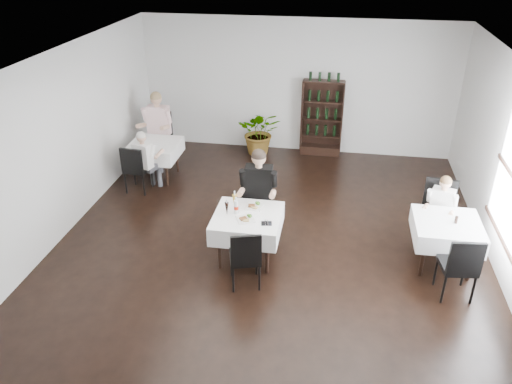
% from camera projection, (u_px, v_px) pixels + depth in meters
% --- Properties ---
extents(room_shell, '(9.00, 9.00, 9.00)m').
position_uv_depth(room_shell, '(267.00, 173.00, 7.24)').
color(room_shell, black).
rests_on(room_shell, ground).
extents(wine_shelf, '(0.90, 0.28, 1.75)m').
position_uv_depth(wine_shelf, '(322.00, 119.00, 11.21)').
color(wine_shelf, black).
rests_on(wine_shelf, ground).
extents(main_table, '(1.03, 1.03, 0.77)m').
position_uv_depth(main_table, '(247.00, 223.00, 7.69)').
color(main_table, black).
rests_on(main_table, ground).
extents(left_table, '(0.98, 0.98, 0.77)m').
position_uv_depth(left_table, '(155.00, 150.00, 10.23)').
color(left_table, black).
rests_on(left_table, ground).
extents(right_table, '(0.98, 0.98, 0.77)m').
position_uv_depth(right_table, '(447.00, 231.00, 7.51)').
color(right_table, black).
rests_on(right_table, ground).
extents(potted_tree, '(1.02, 0.90, 1.05)m').
position_uv_depth(potted_tree, '(260.00, 132.00, 11.38)').
color(potted_tree, '#2B5B1F').
rests_on(potted_tree, ground).
extents(main_chair_far, '(0.50, 0.51, 1.09)m').
position_uv_depth(main_chair_far, '(254.00, 203.00, 8.26)').
color(main_chair_far, black).
rests_on(main_chair_far, ground).
extents(main_chair_near, '(0.54, 0.54, 0.95)m').
position_uv_depth(main_chair_near, '(245.00, 256.00, 7.07)').
color(main_chair_near, black).
rests_on(main_chair_near, ground).
extents(left_chair_far, '(0.59, 0.60, 1.13)m').
position_uv_depth(left_chair_far, '(160.00, 135.00, 10.90)').
color(left_chair_far, black).
rests_on(left_chair_far, ground).
extents(left_chair_near, '(0.48, 0.48, 0.97)m').
position_uv_depth(left_chair_near, '(135.00, 166.00, 9.67)').
color(left_chair_near, black).
rests_on(left_chair_near, ground).
extents(right_chair_far, '(0.58, 0.58, 1.11)m').
position_uv_depth(right_chair_far, '(438.00, 209.00, 8.07)').
color(right_chair_far, black).
rests_on(right_chair_far, ground).
extents(right_chair_near, '(0.52, 0.52, 1.01)m').
position_uv_depth(right_chair_near, '(460.00, 264.00, 6.83)').
color(right_chair_near, black).
rests_on(right_chair_near, ground).
extents(diner_main, '(0.61, 0.62, 1.59)m').
position_uv_depth(diner_main, '(258.00, 189.00, 8.04)').
color(diner_main, '#3F3F46').
rests_on(diner_main, ground).
extents(diner_left_far, '(0.63, 0.64, 1.65)m').
position_uv_depth(diner_left_far, '(157.00, 125.00, 10.56)').
color(diner_left_far, '#3F3F46').
rests_on(diner_left_far, ground).
extents(diner_left_near, '(0.54, 0.57, 1.27)m').
position_uv_depth(diner_left_near, '(146.00, 156.00, 9.65)').
color(diner_left_near, '#3F3F46').
rests_on(diner_left_near, ground).
extents(diner_right_far, '(0.54, 0.57, 1.24)m').
position_uv_depth(diner_right_far, '(440.00, 207.00, 7.95)').
color(diner_right_far, '#3F3F46').
rests_on(diner_right_far, ground).
extents(plate_far, '(0.28, 0.28, 0.08)m').
position_uv_depth(plate_far, '(254.00, 206.00, 7.83)').
color(plate_far, white).
rests_on(plate_far, main_table).
extents(plate_near, '(0.34, 0.34, 0.08)m').
position_uv_depth(plate_near, '(246.00, 219.00, 7.49)').
color(plate_near, white).
rests_on(plate_near, main_table).
extents(pilsner_dark, '(0.06, 0.06, 0.27)m').
position_uv_depth(pilsner_dark, '(227.00, 209.00, 7.57)').
color(pilsner_dark, black).
rests_on(pilsner_dark, main_table).
extents(pilsner_lager, '(0.08, 0.08, 0.33)m').
position_uv_depth(pilsner_lager, '(235.00, 202.00, 7.70)').
color(pilsner_lager, gold).
rests_on(pilsner_lager, main_table).
extents(coke_bottle, '(0.07, 0.07, 0.28)m').
position_uv_depth(coke_bottle, '(236.00, 207.00, 7.62)').
color(coke_bottle, silver).
rests_on(coke_bottle, main_table).
extents(napkin_cutlery, '(0.18, 0.17, 0.02)m').
position_uv_depth(napkin_cutlery, '(267.00, 223.00, 7.40)').
color(napkin_cutlery, black).
rests_on(napkin_cutlery, main_table).
extents(pepper_mill, '(0.06, 0.06, 0.11)m').
position_uv_depth(pepper_mill, '(456.00, 220.00, 7.39)').
color(pepper_mill, black).
rests_on(pepper_mill, right_table).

